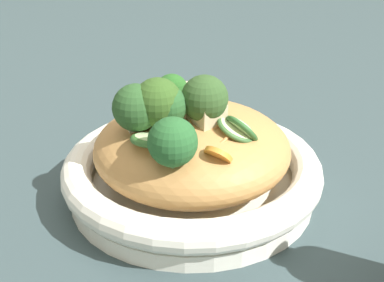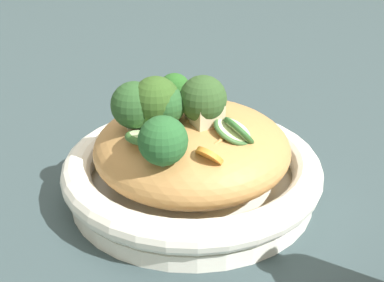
{
  "view_description": "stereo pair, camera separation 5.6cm",
  "coord_description": "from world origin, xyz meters",
  "views": [
    {
      "loc": [
        0.34,
        0.37,
        0.32
      ],
      "look_at": [
        0.0,
        0.0,
        0.07
      ],
      "focal_mm": 49.1,
      "sensor_mm": 36.0,
      "label": 1
    },
    {
      "loc": [
        0.29,
        0.41,
        0.32
      ],
      "look_at": [
        0.0,
        0.0,
        0.07
      ],
      "focal_mm": 49.1,
      "sensor_mm": 36.0,
      "label": 2
    }
  ],
  "objects": [
    {
      "name": "serving_bowl",
      "position": [
        0.0,
        0.0,
        0.03
      ],
      "size": [
        0.29,
        0.29,
        0.05
      ],
      "color": "white",
      "rests_on": "ground_plane"
    },
    {
      "name": "zucchini_slices",
      "position": [
        0.02,
        0.04,
        0.09
      ],
      "size": [
        0.13,
        0.1,
        0.03
      ],
      "color": "beige",
      "rests_on": "serving_bowl"
    },
    {
      "name": "broccoli_florets",
      "position": [
        0.04,
        0.0,
        0.12
      ],
      "size": [
        0.13,
        0.13,
        0.07
      ],
      "color": "#94B56B",
      "rests_on": "serving_bowl"
    },
    {
      "name": "ground_plane",
      "position": [
        0.0,
        0.0,
        0.0
      ],
      "size": [
        3.0,
        3.0,
        0.0
      ],
      "primitive_type": "plane",
      "color": "#314244"
    },
    {
      "name": "chicken_chunks",
      "position": [
        0.01,
        -0.01,
        0.1
      ],
      "size": [
        0.11,
        0.09,
        0.04
      ],
      "color": "#CBB98D",
      "rests_on": "serving_bowl"
    },
    {
      "name": "carrot_coins",
      "position": [
        0.01,
        0.01,
        0.1
      ],
      "size": [
        0.08,
        0.13,
        0.04
      ],
      "color": "orange",
      "rests_on": "serving_bowl"
    },
    {
      "name": "noodle_heap",
      "position": [
        -0.0,
        0.0,
        0.06
      ],
      "size": [
        0.21,
        0.21,
        0.09
      ],
      "color": "#B07E44",
      "rests_on": "serving_bowl"
    }
  ]
}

